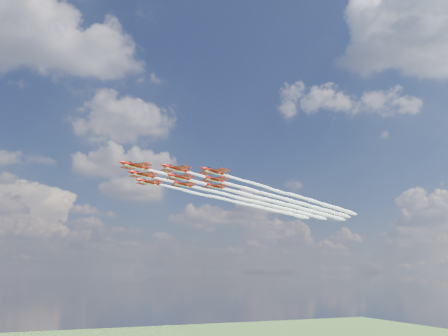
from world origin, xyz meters
The scene contains 9 objects.
jet_lead centered at (30.42, 21.75, 78.06)m, with size 102.54×66.69×2.79m.
jet_row2_port centered at (41.75, 20.99, 78.06)m, with size 102.54×66.69×2.79m.
jet_row2_starb centered at (34.55, 32.33, 78.06)m, with size 102.54×66.69×2.79m.
jet_row3_port centered at (53.08, 20.23, 78.06)m, with size 102.54×66.69×2.79m.
jet_row3_centre centered at (45.88, 31.57, 78.06)m, with size 102.54×66.69×2.79m.
jet_row3_starb centered at (38.68, 42.90, 78.06)m, with size 102.54×66.69×2.79m.
jet_row4_port centered at (57.21, 30.81, 78.06)m, with size 102.54×66.69×2.79m.
jet_row4_starb centered at (50.01, 42.14, 78.06)m, with size 102.54×66.69×2.79m.
jet_tail centered at (61.34, 41.38, 78.06)m, with size 102.54×66.69×2.79m.
Camera 1 is at (-37.52, -127.63, 49.02)m, focal length 35.00 mm.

